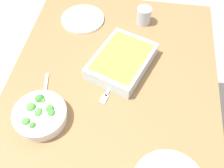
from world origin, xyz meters
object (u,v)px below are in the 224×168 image
at_px(baking_dish, 122,61).
at_px(drink_cup, 144,16).
at_px(broccoli_bowl, 40,115).
at_px(side_plate, 83,19).
at_px(spoon_by_broccoli, 45,95).
at_px(fork_on_table, 109,89).

xyz_separation_m(baking_dish, drink_cup, (-0.31, 0.07, 0.00)).
xyz_separation_m(broccoli_bowl, baking_dish, (-0.32, 0.27, 0.00)).
relative_size(baking_dish, side_plate, 1.63).
height_order(baking_dish, spoon_by_broccoli, baking_dish).
height_order(broccoli_bowl, fork_on_table, broccoli_bowl).
bearing_deg(spoon_by_broccoli, baking_dish, 125.23).
height_order(broccoli_bowl, drink_cup, drink_cup).
bearing_deg(baking_dish, fork_on_table, -14.12).
height_order(broccoli_bowl, baking_dish, broccoli_bowl).
distance_m(broccoli_bowl, side_plate, 0.60).
bearing_deg(baking_dish, drink_cup, 167.02).
relative_size(broccoli_bowl, baking_dish, 0.58).
bearing_deg(fork_on_table, baking_dish, 165.88).
distance_m(baking_dish, spoon_by_broccoli, 0.36).
distance_m(broccoli_bowl, fork_on_table, 0.30).
xyz_separation_m(broccoli_bowl, spoon_by_broccoli, (-0.11, -0.02, -0.03)).
xyz_separation_m(broccoli_bowl, side_plate, (-0.60, 0.03, -0.02)).
distance_m(side_plate, fork_on_table, 0.47).
xyz_separation_m(drink_cup, spoon_by_broccoli, (0.52, -0.37, -0.03)).
bearing_deg(spoon_by_broccoli, drink_cup, 144.69).
distance_m(baking_dish, side_plate, 0.37).
xyz_separation_m(baking_dish, fork_on_table, (0.14, -0.04, -0.03)).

